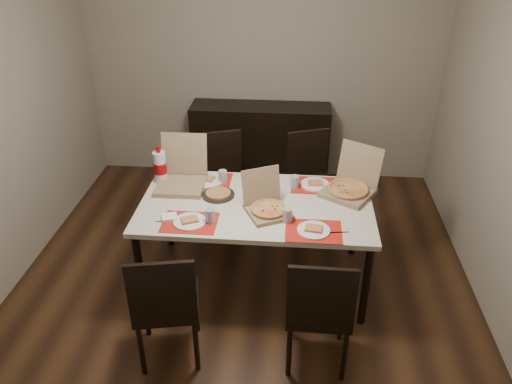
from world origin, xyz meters
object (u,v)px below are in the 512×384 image
chair_near_left (166,303)px  chair_far_left (223,177)px  sideboard (260,145)px  pizza_box_center (267,206)px  chair_near_right (319,308)px  chair_far_right (311,176)px  dining_table (256,210)px  soda_bottle (160,167)px  dip_bowl (271,189)px

chair_near_left → chair_far_left: same height
sideboard → pizza_box_center: bearing=-84.1°
chair_near_left → chair_near_right: same height
chair_near_left → sideboard: bearing=81.2°
chair_far_right → chair_far_left: bearing=-173.2°
dining_table → pizza_box_center: size_ratio=4.16×
dining_table → pizza_box_center: bearing=-51.9°
chair_near_right → chair_far_left: bearing=116.9°
dining_table → pizza_box_center: pizza_box_center is taller
pizza_box_center → chair_near_left: bearing=-127.4°
chair_far_left → soda_bottle: soda_bottle is taller
chair_near_left → soda_bottle: (-0.31, 1.20, 0.37)m
chair_far_right → sideboard: bearing=123.9°
pizza_box_center → soda_bottle: soda_bottle is taller
chair_near_right → dining_table: bearing=118.9°
chair_near_right → chair_far_left: (-0.87, 1.72, 0.00)m
sideboard → chair_far_left: 0.96m
sideboard → soda_bottle: bearing=-116.0°
chair_near_left → dip_bowl: size_ratio=6.87×
dining_table → dip_bowl: size_ratio=13.30×
chair_far_left → soda_bottle: size_ratio=2.90×
chair_near_right → dip_bowl: size_ratio=6.87×
dining_table → chair_far_right: chair_far_right is taller
dip_bowl → soda_bottle: size_ratio=0.42×
chair_near_left → chair_far_left: 1.76m
chair_far_left → dip_bowl: 0.86m
dining_table → pizza_box_center: (0.09, -0.12, 0.12)m
dip_bowl → chair_far_left: bearing=127.7°
chair_near_left → chair_near_right: 1.00m
pizza_box_center → chair_far_left: bearing=116.7°
dip_bowl → dining_table: bearing=-118.2°
chair_near_left → chair_far_left: bearing=86.1°
chair_near_left → chair_far_right: same height
dining_table → chair_near_left: size_ratio=1.94×
dining_table → chair_near_left: bearing=-119.3°
sideboard → chair_near_left: bearing=-98.8°
chair_far_left → chair_far_right: bearing=6.8°
chair_near_left → pizza_box_center: (0.61, 0.79, 0.29)m
chair_near_left → dip_bowl: (0.62, 1.11, 0.26)m
sideboard → soda_bottle: 1.70m
chair_near_right → chair_far_right: (-0.04, 1.82, 0.00)m
dining_table → chair_far_left: chair_far_left is taller
chair_near_left → chair_near_right: size_ratio=1.00×
chair_near_right → pizza_box_center: pizza_box_center is taller
soda_bottle → dining_table: bearing=-19.3°
sideboard → chair_near_left: size_ratio=1.61×
sideboard → soda_bottle: size_ratio=4.67×
chair_far_right → soda_bottle: (-1.26, -0.66, 0.37)m
soda_bottle → chair_near_right: bearing=-41.7°
sideboard → chair_far_left: chair_far_left is taller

